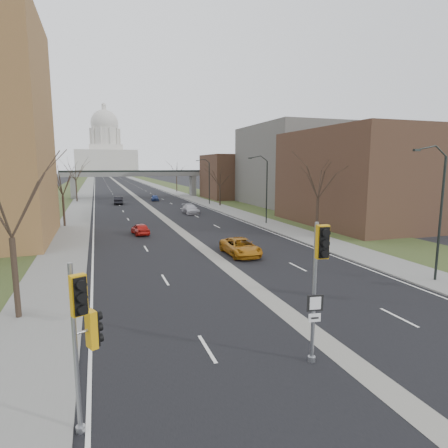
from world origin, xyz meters
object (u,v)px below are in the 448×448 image
car_right_near (241,247)px  car_right_mid (190,209)px  signal_pole_median (319,268)px  signal_pole_left (83,324)px  car_left_far (119,200)px  car_right_far (155,198)px  car_left_near (140,229)px

car_right_near → car_right_mid: bearing=84.6°
car_right_mid → signal_pole_median: bearing=-98.4°
signal_pole_left → car_left_far: (4.57, 65.96, -2.50)m
car_right_far → car_left_far: bearing=-143.2°
signal_pole_median → car_left_far: signal_pole_median is taller
signal_pole_left → signal_pole_median: (8.09, 1.06, 0.56)m
signal_pole_left → car_right_mid: 49.38m
car_right_near → car_right_far: bearing=89.2°
car_left_far → car_right_far: car_left_far is taller
signal_pole_left → car_right_near: bearing=33.7°
car_right_mid → car_left_near: bearing=-121.4°
car_right_far → car_left_near: bearing=-96.6°
signal_pole_median → car_left_far: (-3.52, 64.89, -3.07)m
car_left_far → car_right_mid: 21.27m
car_right_mid → car_right_far: (-2.07, 23.85, -0.07)m
signal_pole_median → car_right_far: 70.13m
car_left_far → car_right_near: size_ratio=0.90×
signal_pole_median → car_right_near: (3.80, 17.55, -3.12)m
signal_pole_median → car_right_mid: size_ratio=1.11×
car_right_mid → car_right_far: size_ratio=1.29×
signal_pole_median → car_right_mid: signal_pole_median is taller
signal_pole_left → car_right_near: signal_pole_left is taller
car_left_far → car_right_mid: bearing=123.3°
signal_pole_median → car_right_near: bearing=86.5°
signal_pole_left → car_right_mid: size_ratio=1.01×
car_left_near → car_left_far: size_ratio=0.81×
signal_pole_median → car_left_near: (-3.19, 30.08, -3.19)m
signal_pole_median → car_right_mid: (6.40, 46.07, -3.12)m
car_left_near → car_right_far: bearing=-106.9°
car_left_far → car_right_far: bearing=-141.8°
car_left_near → car_right_mid: bearing=-127.1°
car_left_near → car_right_near: (6.99, -12.53, 0.08)m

